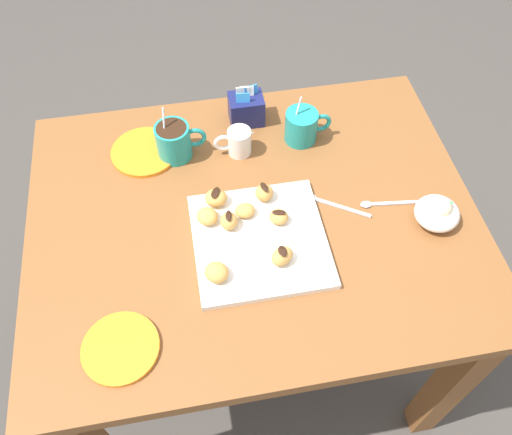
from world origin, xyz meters
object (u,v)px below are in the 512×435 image
at_px(beignet_0, 207,216).
at_px(beignet_1, 282,256).
at_px(beignet_4, 217,272).
at_px(coffee_mug_teal_left, 174,141).
at_px(ice_cream_bowl, 437,212).
at_px(beignet_7, 216,198).
at_px(coffee_mug_teal_right, 302,125).
at_px(beignet_2, 245,211).
at_px(dining_table, 254,245).
at_px(beignet_3, 229,221).
at_px(pastry_plate_square, 261,240).
at_px(saucer_orange_left, 121,348).
at_px(beignet_6, 264,193).
at_px(cream_pitcher_white, 238,141).
at_px(saucer_orange_right, 145,152).
at_px(beignet_5, 279,217).
at_px(sugar_caddy, 246,109).

xyz_separation_m(beignet_0, beignet_1, (0.15, -0.14, 0.00)).
bearing_deg(beignet_4, coffee_mug_teal_left, 98.05).
bearing_deg(ice_cream_bowl, beignet_7, 165.32).
distance_m(coffee_mug_teal_right, beignet_2, 0.30).
xyz_separation_m(dining_table, beignet_3, (-0.06, -0.03, 0.17)).
xyz_separation_m(pastry_plate_square, beignet_2, (-0.03, 0.07, 0.02)).
xyz_separation_m(pastry_plate_square, beignet_1, (0.03, -0.07, 0.03)).
xyz_separation_m(ice_cream_bowl, beignet_1, (-0.38, -0.05, 0.00)).
bearing_deg(dining_table, beignet_7, 155.20).
bearing_deg(beignet_4, beignet_0, 90.69).
xyz_separation_m(saucer_orange_left, beignet_6, (0.35, 0.31, 0.03)).
xyz_separation_m(coffee_mug_teal_right, beignet_1, (-0.13, -0.37, -0.01)).
height_order(coffee_mug_teal_right, beignet_7, coffee_mug_teal_right).
bearing_deg(coffee_mug_teal_left, beignet_0, -77.35).
bearing_deg(beignet_6, beignet_3, -144.56).
distance_m(cream_pitcher_white, beignet_0, 0.24).
bearing_deg(beignet_2, dining_table, 18.85).
relative_size(dining_table, beignet_0, 21.03).
distance_m(beignet_6, beignet_7, 0.11).
distance_m(saucer_orange_right, beignet_2, 0.34).
height_order(saucer_orange_left, beignet_4, beignet_4).
xyz_separation_m(cream_pitcher_white, beignet_5, (0.05, -0.25, -0.01)).
xyz_separation_m(beignet_4, beignet_5, (0.16, 0.12, -0.00)).
bearing_deg(beignet_7, beignet_0, -119.08).
xyz_separation_m(coffee_mug_teal_left, beignet_3, (0.10, -0.26, -0.02)).
distance_m(beignet_2, beignet_5, 0.08).
height_order(coffee_mug_teal_right, beignet_4, coffee_mug_teal_right).
relative_size(beignet_3, beignet_5, 0.97).
xyz_separation_m(beignet_1, beignet_4, (-0.14, -0.01, -0.00)).
bearing_deg(saucer_orange_right, dining_table, -45.19).
relative_size(dining_table, saucer_orange_right, 6.14).
height_order(coffee_mug_teal_right, beignet_1, coffee_mug_teal_right).
xyz_separation_m(pastry_plate_square, coffee_mug_teal_right, (0.16, 0.30, 0.04)).
distance_m(sugar_caddy, beignet_0, 0.36).
xyz_separation_m(coffee_mug_teal_right, beignet_3, (-0.23, -0.26, -0.01)).
bearing_deg(saucer_orange_right, beignet_0, -62.29).
bearing_deg(beignet_1, beignet_0, 136.98).
bearing_deg(ice_cream_bowl, beignet_6, 161.97).
distance_m(beignet_1, beignet_7, 0.22).
distance_m(beignet_4, beignet_6, 0.24).
height_order(coffee_mug_teal_left, saucer_orange_left, coffee_mug_teal_left).
distance_m(dining_table, sugar_caddy, 0.36).
xyz_separation_m(beignet_5, beignet_7, (-0.13, 0.08, 0.00)).
bearing_deg(sugar_caddy, ice_cream_bowl, -47.32).
xyz_separation_m(coffee_mug_teal_left, beignet_1, (0.20, -0.37, -0.02)).
bearing_deg(beignet_4, saucer_orange_left, -150.07).
xyz_separation_m(pastry_plate_square, beignet_4, (-0.11, -0.08, 0.03)).
bearing_deg(beignet_2, saucer_orange_right, 131.32).
bearing_deg(beignet_7, beignet_1, -57.03).
height_order(cream_pitcher_white, sugar_caddy, sugar_caddy).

